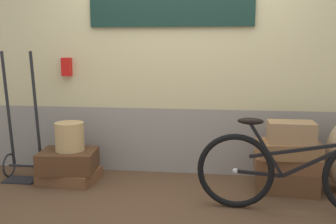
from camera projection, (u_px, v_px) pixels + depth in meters
name	position (u px, v px, depth m)	size (l,w,h in m)	color
ground	(172.00, 201.00, 3.67)	(8.80, 5.20, 0.06)	#513823
station_building	(182.00, 67.00, 4.30)	(6.80, 0.74, 2.36)	gray
suitcase_0	(70.00, 176.00, 4.11)	(0.56, 0.45, 0.12)	brown
suitcase_1	(68.00, 161.00, 4.07)	(0.56, 0.46, 0.21)	#4C2D19
suitcase_2	(286.00, 180.00, 3.85)	(0.58, 0.43, 0.21)	brown
suitcase_3	(286.00, 162.00, 3.81)	(0.60, 0.39, 0.14)	brown
suitcase_4	(288.00, 149.00, 3.76)	(0.57, 0.37, 0.15)	olive
suitcase_5	(291.00, 132.00, 3.72)	(0.43, 0.28, 0.20)	#9E754C
wicker_basket	(70.00, 137.00, 4.05)	(0.30, 0.30, 0.30)	tan
luggage_trolley	(23.00, 147.00, 4.17)	(0.39, 0.35, 1.36)	black
bicycle	(297.00, 173.00, 3.28)	(1.70, 0.46, 0.86)	black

